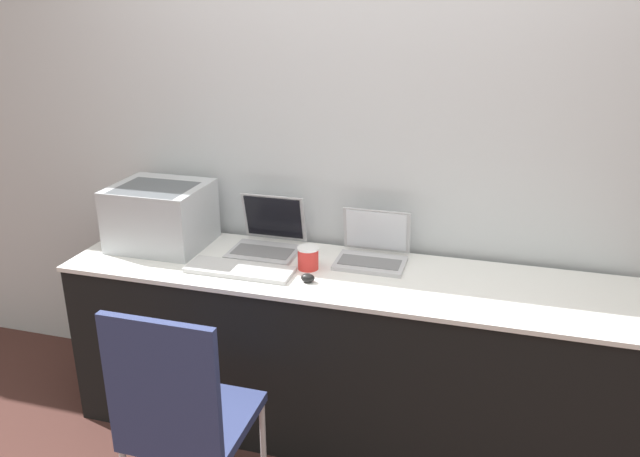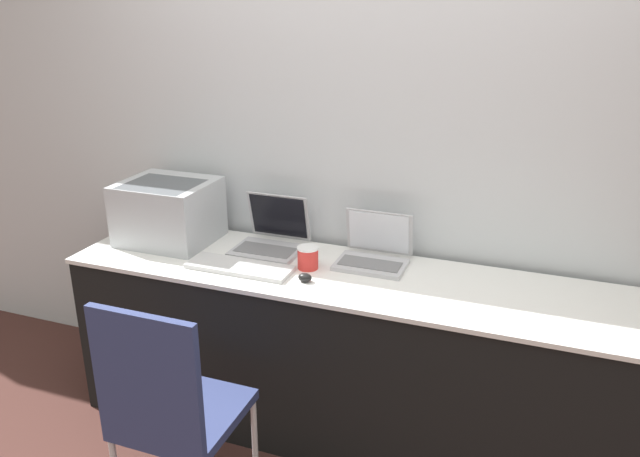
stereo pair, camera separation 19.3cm
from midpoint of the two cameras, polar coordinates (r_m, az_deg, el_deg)
name	(u,v)px [view 2 (the right image)]	position (r m, az deg, el deg)	size (l,w,h in m)	color
wall_back	(371,141)	(2.84, 6.67, 7.97)	(8.00, 0.05, 2.60)	silver
table	(344,354)	(2.86, 4.14, -11.42)	(2.46, 0.59, 0.80)	black
printer	(168,209)	(3.04, -11.96, 1.70)	(0.42, 0.38, 0.29)	#B2B7BC
laptop_left	(271,238)	(2.91, -2.61, -0.89)	(0.31, 0.30, 0.25)	#B7B7BC
laptop_right	(374,253)	(2.77, 6.93, -2.23)	(0.31, 0.25, 0.22)	#B7B7BC
external_keyboard	(240,267)	(2.72, -5.32, -3.57)	(0.47, 0.16, 0.02)	silver
coffee_cup	(308,258)	(2.70, 0.93, -2.70)	(0.09, 0.09, 0.10)	red
mouse	(305,278)	(2.59, 0.76, -4.54)	(0.06, 0.04, 0.04)	black
chair	(170,404)	(2.34, -11.21, -15.55)	(0.41, 0.42, 0.97)	navy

